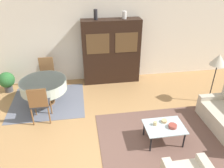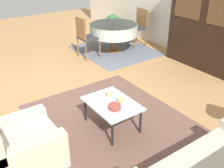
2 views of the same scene
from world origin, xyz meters
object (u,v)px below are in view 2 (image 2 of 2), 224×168
coffee_table (112,105)px  dining_table (114,30)px  display_cabinet (209,23)px  dining_chair_near (85,35)px  bowl (115,107)px  bowl_small (121,100)px  dining_chair_far (139,25)px  cup (109,94)px  potted_plant (113,23)px  armchair (18,147)px

coffee_table → dining_table: dining_table is taller
coffee_table → display_cabinet: 3.23m
dining_chair_near → bowl: (2.93, -1.21, -0.12)m
bowl_small → dining_chair_far: bearing=136.0°
dining_table → bowl_small: (2.82, -1.86, -0.12)m
bowl_small → coffee_table: bearing=-107.3°
cup → display_cabinet: bearing=99.8°
coffee_table → dining_chair_far: (-2.77, 2.86, 0.20)m
bowl → potted_plant: 5.08m
display_cabinet → dining_chair_near: (-2.06, -1.94, -0.45)m
coffee_table → cup: cup is taller
potted_plant → bowl_small: bearing=-33.8°
bowl → potted_plant: size_ratio=0.28×
coffee_table → armchair: bearing=-90.4°
display_cabinet → dining_chair_near: size_ratio=2.05×
armchair → coffee_table: 1.43m
armchair → coffee_table: bearing=89.6°
display_cabinet → cup: display_cabinet is taller
dining_table → cup: bearing=-36.7°
armchair → dining_table: bearing=128.9°
display_cabinet → dining_chair_far: display_cabinet is taller
cup → bowl: (0.35, -0.14, -0.01)m
armchair → cup: size_ratio=11.13×
dining_chair_far → dining_chair_near: bearing=90.0°
dining_table → armchair: bearing=-51.1°
coffee_table → bowl: (0.16, -0.06, 0.08)m
armchair → dining_chair_far: size_ratio=0.90×
dining_table → dining_chair_near: (-0.00, -0.86, 0.00)m
display_cabinet → bowl: size_ratio=11.52×
potted_plant → dining_chair_far: bearing=0.3°
armchair → potted_plant: armchair is taller
dining_table → cup: (2.58, -1.92, -0.11)m
bowl_small → potted_plant: 4.87m
dining_chair_far → bowl_small: dining_chair_far is taller
display_cabinet → dining_chair_far: (-2.06, -0.22, -0.45)m
dining_table → dining_chair_far: (-0.00, 0.86, 0.00)m
dining_table → cup: dining_table is taller
display_cabinet → dining_chair_far: 2.12m
armchair → potted_plant: bearing=133.0°
bowl_small → display_cabinet: bearing=104.4°
coffee_table → display_cabinet: size_ratio=0.42×
dining_chair_near → bowl_small: dining_chair_near is taller
coffee_table → dining_table: bearing=144.2°
dining_table → bowl_small: size_ratio=10.08×
dining_chair_near → cup: (2.58, -1.07, -0.12)m
armchair → coffee_table: size_ratio=1.05×
dining_chair_far → potted_plant: dining_chair_far is taller
cup → dining_chair_far: bearing=132.9°
dining_chair_near → dining_chair_far: same height
display_cabinet → bowl_small: 3.09m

